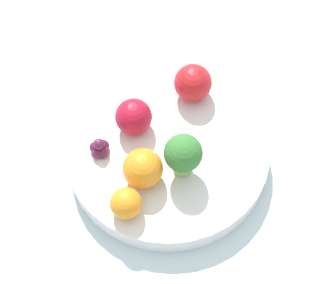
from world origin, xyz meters
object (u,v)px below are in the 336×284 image
bowl (168,152)px  broccoli (183,155)px  orange_front (140,167)px  orange_back (126,203)px  grape_cluster (100,148)px  apple_red (193,83)px  apple_green (135,115)px

bowl → broccoli: bearing=61.8°
broccoli → orange_front: broccoli is taller
bowl → broccoli: 0.07m
orange_front → orange_back: bearing=14.7°
broccoli → grape_cluster: (0.04, -0.10, -0.03)m
bowl → orange_back: 0.10m
apple_red → orange_front: apple_red is taller
bowl → grape_cluster: (0.05, -0.06, 0.03)m
apple_green → grape_cluster: (0.06, -0.01, -0.01)m
broccoli → grape_cluster: size_ratio=2.35×
bowl → apple_red: size_ratio=5.19×
apple_green → grape_cluster: apple_green is taller
orange_back → orange_front: bearing=-165.3°
apple_red → orange_front: bearing=5.7°
orange_back → apple_red: bearing=-172.0°
bowl → apple_red: 0.09m
apple_green → orange_back: 0.12m
broccoli → orange_back: size_ratio=1.72×
apple_green → orange_front: bearing=40.7°
apple_green → bowl: bearing=87.6°
bowl → apple_red: bearing=-168.2°
orange_front → apple_red: bearing=-174.3°
orange_front → orange_back: (0.05, 0.01, -0.01)m
orange_front → orange_back: 0.05m
broccoli → apple_red: 0.11m
broccoli → orange_back: 0.09m
bowl → orange_front: orange_front is taller
apple_red → apple_green: size_ratio=1.06×
bowl → grape_cluster: size_ratio=9.35×
bowl → broccoli: size_ratio=3.98×
bowl → apple_red: (-0.08, -0.02, 0.04)m
apple_red → grape_cluster: bearing=-19.0°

